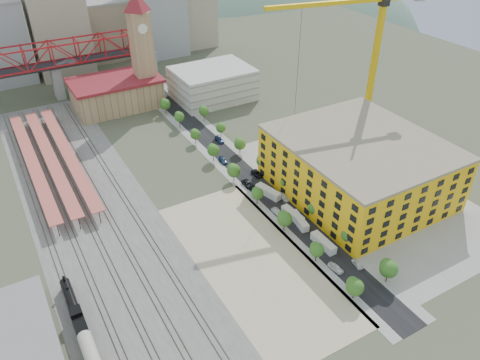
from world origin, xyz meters
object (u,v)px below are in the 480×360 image
construction_building (359,167)px  car_0 (336,268)px  clock_tower (141,39)px  site_trailer_a (323,243)px  site_trailer_c (293,215)px  site_trailer_b (299,221)px  tower_crane (368,44)px  locomotive (73,307)px  site_trailer_d (268,192)px

construction_building → car_0: construction_building is taller
clock_tower → site_trailer_a: size_ratio=5.87×
site_trailer_c → clock_tower: bearing=90.7°
clock_tower → site_trailer_b: 108.72m
construction_building → tower_crane: bearing=49.7°
clock_tower → construction_building: (34.00, -99.99, -19.29)m
clock_tower → car_0: clock_tower is taller
site_trailer_c → locomotive: bearing=179.6°
tower_crane → site_trailer_d: bearing=-163.3°
tower_crane → site_trailer_d: tower_crane is taller
construction_building → site_trailer_a: size_ratio=5.71×
car_0 → tower_crane: bearing=36.5°
construction_building → site_trailer_b: bearing=-169.4°
clock_tower → tower_crane: (56.66, -73.31, 9.15)m
site_trailer_a → site_trailer_b: (0.00, 11.42, -0.04)m
construction_building → site_trailer_d: bearing=155.0°
construction_building → site_trailer_b: size_ratio=5.90×
tower_crane → site_trailer_b: size_ratio=7.16×
construction_building → tower_crane: tower_crane is taller
locomotive → site_trailer_b: (66.00, 0.57, -0.78)m
site_trailer_b → site_trailer_c: site_trailer_c is taller
locomotive → site_trailer_a: 66.89m
site_trailer_a → site_trailer_d: 28.41m
locomotive → site_trailer_d: 68.30m
car_0 → site_trailer_c: bearing=74.1°
tower_crane → locomotive: bearing=-164.3°
construction_building → site_trailer_d: (-26.00, 12.11, -8.14)m
tower_crane → site_trailer_a: 74.55m
construction_building → site_trailer_c: (-26.00, -1.50, -8.23)m
site_trailer_d → car_0: site_trailer_d is taller
locomotive → site_trailer_d: size_ratio=2.26×
site_trailer_b → site_trailer_a: bearing=-81.0°
clock_tower → site_trailer_a: (8.00, -116.30, -27.48)m
tower_crane → site_trailer_b: (-48.66, -31.56, -36.68)m
construction_building → site_trailer_a: bearing=-147.9°
clock_tower → site_trailer_a: 119.77m
clock_tower → car_0: size_ratio=11.21×
site_trailer_a → site_trailer_d: size_ratio=0.95×
construction_building → site_trailer_a: (-26.00, -16.30, -8.20)m
locomotive → tower_crane: bearing=15.7°
site_trailer_d → site_trailer_b: bearing=-104.2°
site_trailer_b → construction_building: bearing=19.6°
clock_tower → site_trailer_c: (8.00, -101.50, -27.52)m
site_trailer_a → locomotive: bearing=170.0°
site_trailer_a → site_trailer_d: (0.00, 28.41, 0.06)m
site_trailer_b → site_trailer_d: size_ratio=0.92×
site_trailer_c → site_trailer_a: bearing=-93.8°
construction_building → site_trailer_c: size_ratio=5.88×
clock_tower → car_0: 128.50m
site_trailer_b → car_0: size_ratio=1.85×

